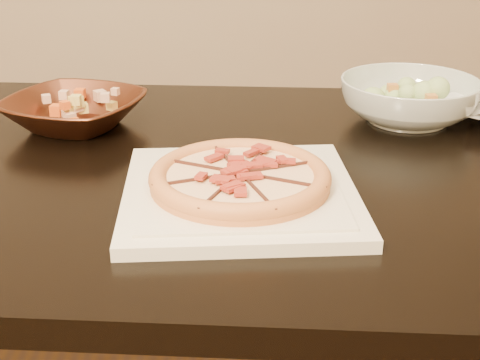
{
  "coord_description": "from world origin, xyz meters",
  "views": [
    {
      "loc": [
        0.22,
        -0.8,
        1.15
      ],
      "look_at": [
        0.26,
        0.03,
        0.78
      ],
      "focal_mm": 50.0,
      "sensor_mm": 36.0,
      "label": 1
    }
  ],
  "objects_px": {
    "plate": "(240,193)",
    "pizza": "(240,177)",
    "bronze_bowl": "(75,112)",
    "salad_bowl": "(409,100)",
    "dining_table": "(179,221)"
  },
  "relations": [
    {
      "from": "dining_table",
      "to": "salad_bowl",
      "type": "height_order",
      "value": "salad_bowl"
    },
    {
      "from": "dining_table",
      "to": "plate",
      "type": "bearing_deg",
      "value": -57.68
    },
    {
      "from": "dining_table",
      "to": "salad_bowl",
      "type": "bearing_deg",
      "value": 22.76
    },
    {
      "from": "bronze_bowl",
      "to": "salad_bowl",
      "type": "relative_size",
      "value": 0.93
    },
    {
      "from": "pizza",
      "to": "bronze_bowl",
      "type": "distance_m",
      "value": 0.42
    },
    {
      "from": "plate",
      "to": "pizza",
      "type": "height_order",
      "value": "pizza"
    },
    {
      "from": "plate",
      "to": "pizza",
      "type": "distance_m",
      "value": 0.02
    },
    {
      "from": "dining_table",
      "to": "pizza",
      "type": "distance_m",
      "value": 0.23
    },
    {
      "from": "dining_table",
      "to": "pizza",
      "type": "bearing_deg",
      "value": -57.68
    },
    {
      "from": "bronze_bowl",
      "to": "dining_table",
      "type": "bearing_deg",
      "value": -41.67
    },
    {
      "from": "dining_table",
      "to": "bronze_bowl",
      "type": "distance_m",
      "value": 0.28
    },
    {
      "from": "dining_table",
      "to": "bronze_bowl",
      "type": "relative_size",
      "value": 6.07
    },
    {
      "from": "plate",
      "to": "salad_bowl",
      "type": "height_order",
      "value": "salad_bowl"
    },
    {
      "from": "plate",
      "to": "salad_bowl",
      "type": "bearing_deg",
      "value": 45.24
    },
    {
      "from": "bronze_bowl",
      "to": "salad_bowl",
      "type": "height_order",
      "value": "salad_bowl"
    }
  ]
}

